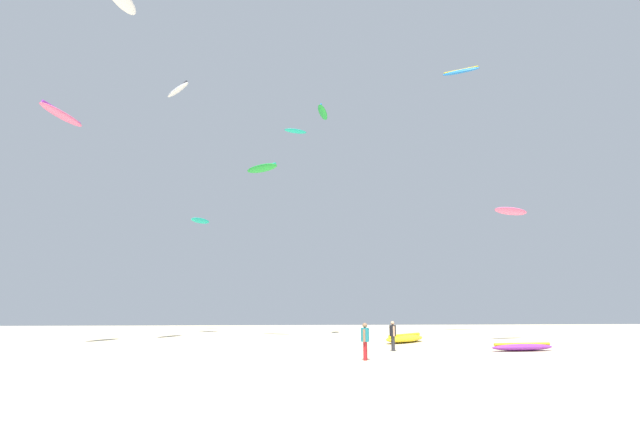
% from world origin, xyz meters
% --- Properties ---
extents(ground_plane, '(120.00, 120.00, 0.00)m').
position_xyz_m(ground_plane, '(0.00, 0.00, 0.00)').
color(ground_plane, beige).
extents(person_foreground, '(0.37, 0.51, 1.63)m').
position_xyz_m(person_foreground, '(0.84, 6.65, 0.95)').
color(person_foreground, '#B21E23').
rests_on(person_foreground, ground).
extents(person_midground, '(0.36, 0.53, 1.61)m').
position_xyz_m(person_midground, '(3.33, 11.44, 0.94)').
color(person_midground, '#2D2D33').
rests_on(person_midground, ground).
extents(kite_grounded_near, '(4.32, 4.63, 0.60)m').
position_xyz_m(kite_grounded_near, '(5.90, 18.29, 0.29)').
color(kite_grounded_near, yellow).
rests_on(kite_grounded_near, ground).
extents(kite_grounded_mid, '(3.76, 1.45, 0.47)m').
position_xyz_m(kite_grounded_mid, '(10.38, 10.68, 0.21)').
color(kite_grounded_mid, purple).
rests_on(kite_grounded_mid, ground).
extents(kite_aloft_0, '(3.22, 3.87, 0.94)m').
position_xyz_m(kite_aloft_0, '(-12.67, 27.51, 22.63)').
color(kite_aloft_0, white).
extents(kite_aloft_1, '(3.79, 2.83, 0.90)m').
position_xyz_m(kite_aloft_1, '(15.69, 28.49, 26.56)').
color(kite_aloft_1, blue).
extents(kite_aloft_2, '(2.49, 1.33, 0.41)m').
position_xyz_m(kite_aloft_2, '(-1.34, 31.04, 20.31)').
color(kite_aloft_2, '#19B29E').
extents(kite_aloft_3, '(3.53, 2.28, 0.60)m').
position_xyz_m(kite_aloft_3, '(14.44, 18.30, 9.53)').
color(kite_aloft_3, '#E5598C').
extents(kite_aloft_5, '(2.11, 4.19, 0.59)m').
position_xyz_m(kite_aloft_5, '(-17.72, 16.30, 15.07)').
color(kite_aloft_5, '#E5598C').
extents(kite_aloft_6, '(2.38, 2.82, 0.70)m').
position_xyz_m(kite_aloft_6, '(-12.12, 41.60, 12.69)').
color(kite_aloft_6, '#19B29E').
extents(kite_aloft_7, '(3.27, 3.11, 0.65)m').
position_xyz_m(kite_aloft_7, '(-4.51, 25.13, 14.42)').
color(kite_aloft_7, green).
extents(kite_aloft_8, '(1.60, 3.40, 0.75)m').
position_xyz_m(kite_aloft_8, '(0.90, 25.45, 20.04)').
color(kite_aloft_8, green).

